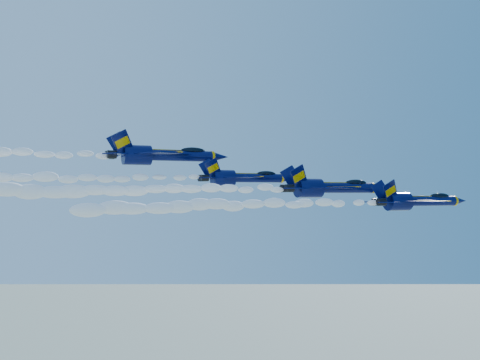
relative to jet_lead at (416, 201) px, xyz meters
name	(u,v)px	position (x,y,z in m)	size (l,w,h in m)	color
jet_lead	(416,201)	(0.00, 0.00, 0.00)	(17.02, 13.96, 6.33)	#060B3B
smoke_trail_jet_lead	(242,205)	(-28.18, 0.00, -0.40)	(41.81, 1.90, 1.71)	white
jet_second	(330,187)	(-10.74, 6.68, 1.99)	(18.29, 15.00, 6.80)	#060B3B
smoke_trail_jet_second	(143,190)	(-39.46, 6.68, 1.57)	(41.81, 2.04, 1.83)	white
jet_third	(242,178)	(-22.55, 12.51, 3.48)	(15.73, 12.90, 5.84)	#060B3B
smoke_trail_jet_third	(52,178)	(-50.18, 12.51, 3.09)	(41.81, 1.75, 1.58)	white
jet_fourth	(162,155)	(-33.85, 16.93, 6.88)	(19.21, 15.76, 7.14)	#060B3B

